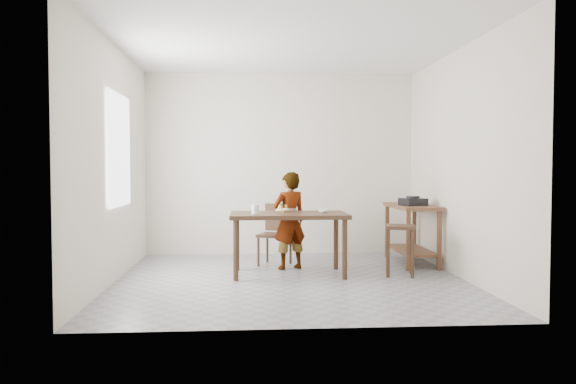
{
  "coord_description": "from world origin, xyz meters",
  "views": [
    {
      "loc": [
        -0.48,
        -6.43,
        1.29
      ],
      "look_at": [
        0.0,
        0.4,
        1.0
      ],
      "focal_mm": 35.0,
      "sensor_mm": 36.0,
      "label": 1
    }
  ],
  "objects": [
    {
      "name": "banana",
      "position": [
        -0.07,
        0.45,
        0.78
      ],
      "size": [
        0.21,
        0.19,
        0.06
      ],
      "primitive_type": null,
      "rotation": [
        0.0,
        0.0,
        -0.41
      ],
      "color": "#FECF5D",
      "rests_on": "dining_table"
    },
    {
      "name": "stool",
      "position": [
        1.33,
        0.15,
        0.3
      ],
      "size": [
        0.42,
        0.42,
        0.61
      ],
      "primitive_type": null,
      "rotation": [
        0.0,
        0.0,
        -0.24
      ],
      "color": "#3B2618",
      "rests_on": "floor"
    },
    {
      "name": "wall_left",
      "position": [
        -2.02,
        0.0,
        1.35
      ],
      "size": [
        0.04,
        4.0,
        2.7
      ],
      "primitive_type": "cube",
      "color": "silver",
      "rests_on": "ground"
    },
    {
      "name": "prep_counter",
      "position": [
        1.72,
        1.0,
        0.4
      ],
      "size": [
        0.5,
        1.2,
        0.8
      ],
      "primitive_type": null,
      "color": "brown",
      "rests_on": "floor"
    },
    {
      "name": "wall_back",
      "position": [
        0.0,
        2.02,
        1.35
      ],
      "size": [
        4.0,
        0.04,
        2.7
      ],
      "primitive_type": "cube",
      "color": "silver",
      "rests_on": "ground"
    },
    {
      "name": "floor",
      "position": [
        0.0,
        0.0,
        -0.02
      ],
      "size": [
        4.0,
        4.0,
        0.04
      ],
      "primitive_type": "cube",
      "color": "gray",
      "rests_on": "ground"
    },
    {
      "name": "child",
      "position": [
        0.04,
        0.7,
        0.62
      ],
      "size": [
        0.54,
        0.46,
        1.24
      ],
      "primitive_type": "imported",
      "rotation": [
        0.0,
        0.0,
        3.57
      ],
      "color": "white",
      "rests_on": "floor"
    },
    {
      "name": "window_pane",
      "position": [
        -1.97,
        0.2,
        1.5
      ],
      "size": [
        0.02,
        1.1,
        1.3
      ],
      "primitive_type": "cube",
      "color": "white",
      "rests_on": "wall_left"
    },
    {
      "name": "glass_tumbler",
      "position": [
        -0.4,
        0.2,
        0.8
      ],
      "size": [
        0.11,
        0.11,
        0.11
      ],
      "primitive_type": "cylinder",
      "rotation": [
        0.0,
        0.0,
        -0.25
      ],
      "color": "white",
      "rests_on": "dining_table"
    },
    {
      "name": "serving_bowl",
      "position": [
        1.76,
        1.36,
        0.83
      ],
      "size": [
        0.23,
        0.23,
        0.05
      ],
      "primitive_type": "imported",
      "rotation": [
        0.0,
        0.0,
        -0.1
      ],
      "color": "white",
      "rests_on": "prep_counter"
    },
    {
      "name": "small_bowl",
      "position": [
        0.43,
        0.32,
        0.77
      ],
      "size": [
        0.13,
        0.13,
        0.04
      ],
      "primitive_type": "imported",
      "rotation": [
        0.0,
        0.0,
        -0.06
      ],
      "color": "white",
      "rests_on": "dining_table"
    },
    {
      "name": "wall_right",
      "position": [
        2.02,
        0.0,
        1.35
      ],
      "size": [
        0.04,
        4.0,
        2.7
      ],
      "primitive_type": "cube",
      "color": "silver",
      "rests_on": "ground"
    },
    {
      "name": "ceiling",
      "position": [
        0.0,
        0.0,
        2.72
      ],
      "size": [
        4.0,
        4.0,
        0.04
      ],
      "primitive_type": "cube",
      "color": "white",
      "rests_on": "wall_back"
    },
    {
      "name": "gas_burner",
      "position": [
        1.68,
        0.81,
        0.85
      ],
      "size": [
        0.35,
        0.35,
        0.1
      ],
      "primitive_type": "cube",
      "rotation": [
        0.0,
        0.0,
        0.23
      ],
      "color": "black",
      "rests_on": "prep_counter"
    },
    {
      "name": "dining_table",
      "position": [
        0.0,
        0.3,
        0.38
      ],
      "size": [
        1.4,
        0.8,
        0.75
      ],
      "primitive_type": null,
      "color": "#3B2618",
      "rests_on": "floor"
    },
    {
      "name": "dining_chair",
      "position": [
        -0.14,
        1.0,
        0.41
      ],
      "size": [
        0.51,
        0.51,
        0.81
      ],
      "primitive_type": null,
      "rotation": [
        0.0,
        0.0,
        -0.39
      ],
      "color": "#3B2618",
      "rests_on": "floor"
    },
    {
      "name": "wall_front",
      "position": [
        0.0,
        -2.02,
        1.35
      ],
      "size": [
        4.0,
        0.04,
        2.7
      ],
      "primitive_type": "cube",
      "color": "silver",
      "rests_on": "ground"
    }
  ]
}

